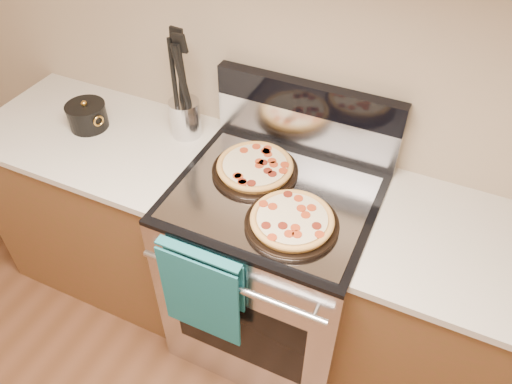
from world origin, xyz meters
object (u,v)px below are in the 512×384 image
at_px(range_body, 272,270).
at_px(saucepan, 88,117).
at_px(pepperoni_pizza_front, 292,221).
at_px(utensil_crock, 185,118).
at_px(pepperoni_pizza_back, 255,168).

height_order(range_body, saucepan, saucepan).
relative_size(pepperoni_pizza_front, saucepan, 1.97).
distance_m(utensil_crock, saucepan, 0.44).
bearing_deg(range_body, utensil_crock, 158.65).
relative_size(range_body, saucepan, 5.42).
distance_m(pepperoni_pizza_back, utensil_crock, 0.41).
xyz_separation_m(pepperoni_pizza_back, saucepan, (-0.80, -0.01, 0.01)).
xyz_separation_m(pepperoni_pizza_back, utensil_crock, (-0.38, 0.13, 0.04)).
bearing_deg(pepperoni_pizza_back, utensil_crock, 161.95).
height_order(range_body, utensil_crock, utensil_crock).
height_order(pepperoni_pizza_back, saucepan, saucepan).
bearing_deg(range_body, saucepan, 176.25).
bearing_deg(utensil_crock, pepperoni_pizza_back, -18.05).
relative_size(pepperoni_pizza_back, pepperoni_pizza_front, 1.02).
relative_size(utensil_crock, saucepan, 0.97).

